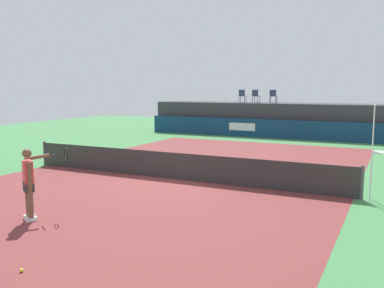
% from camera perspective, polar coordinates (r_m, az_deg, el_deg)
% --- Properties ---
extents(ground_plane, '(48.00, 48.00, 0.00)m').
position_cam_1_polar(ground_plane, '(17.55, 2.27, -2.90)').
color(ground_plane, '#3D7A42').
extents(court_inner, '(12.00, 22.00, 0.00)m').
position_cam_1_polar(court_inner, '(14.92, -2.45, -4.79)').
color(court_inner, maroon).
rests_on(court_inner, ground).
extents(sponsor_wall, '(18.00, 0.22, 1.20)m').
position_cam_1_polar(sponsor_wall, '(27.31, 11.28, 2.02)').
color(sponsor_wall, navy).
rests_on(sponsor_wall, ground).
extents(spectator_platform, '(18.00, 2.80, 2.20)m').
position_cam_1_polar(spectator_platform, '(29.01, 12.25, 3.31)').
color(spectator_platform, '#38383D').
rests_on(spectator_platform, ground).
extents(spectator_chair_far_left, '(0.45, 0.45, 0.89)m').
position_cam_1_polar(spectator_chair_far_left, '(29.80, 6.88, 6.61)').
color(spectator_chair_far_left, '#2D3D56').
rests_on(spectator_chair_far_left, spectator_platform).
extents(spectator_chair_left, '(0.46, 0.46, 0.89)m').
position_cam_1_polar(spectator_chair_left, '(29.41, 8.70, 6.56)').
color(spectator_chair_left, '#2D3D56').
rests_on(spectator_chair_left, spectator_platform).
extents(spectator_chair_center, '(0.48, 0.48, 0.89)m').
position_cam_1_polar(spectator_chair_center, '(29.12, 11.01, 6.50)').
color(spectator_chair_center, '#2D3D56').
rests_on(spectator_chair_center, spectator_platform).
extents(umpire_chair, '(0.47, 0.47, 2.76)m').
position_cam_1_polar(umpire_chair, '(12.87, 23.85, -0.27)').
color(umpire_chair, white).
rests_on(umpire_chair, ground).
extents(tennis_net, '(12.40, 0.02, 0.95)m').
position_cam_1_polar(tennis_net, '(14.82, -2.46, -3.00)').
color(tennis_net, '#2D2D2D').
rests_on(tennis_net, ground).
extents(net_post_near, '(0.10, 0.10, 1.00)m').
position_cam_1_polar(net_post_near, '(18.58, -19.48, -1.19)').
color(net_post_near, '#4C4C51').
rests_on(net_post_near, ground).
extents(net_post_far, '(0.10, 0.10, 1.00)m').
position_cam_1_polar(net_post_far, '(13.08, 22.20, -4.91)').
color(net_post_far, '#4C4C51').
rests_on(net_post_far, ground).
extents(tennis_player, '(0.72, 1.25, 1.77)m').
position_cam_1_polar(tennis_player, '(10.92, -21.28, -4.80)').
color(tennis_player, white).
rests_on(tennis_player, court_inner).
extents(tennis_ball, '(0.07, 0.07, 0.07)m').
position_cam_1_polar(tennis_ball, '(8.23, -22.24, -15.66)').
color(tennis_ball, '#D8EA33').
rests_on(tennis_ball, court_inner).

